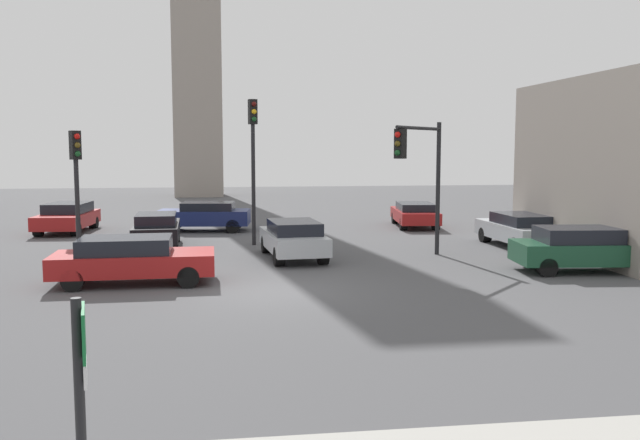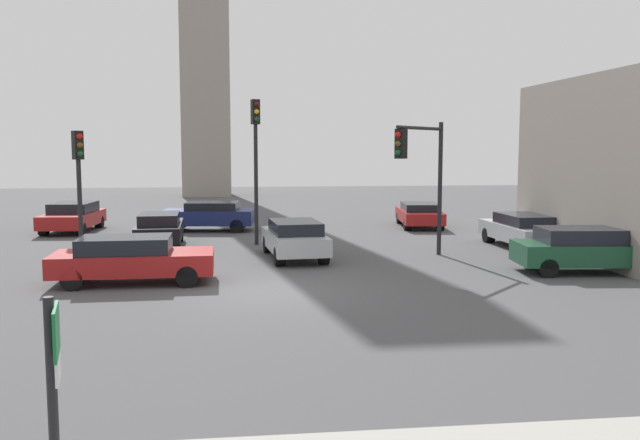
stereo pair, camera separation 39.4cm
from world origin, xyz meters
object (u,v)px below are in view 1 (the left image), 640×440
(direction_sign, at_px, (82,395))
(car_0, at_px, (582,249))
(car_5, at_px, (157,229))
(car_1, at_px, (522,229))
(car_3, at_px, (67,217))
(traffic_light_0, at_px, (76,170))
(car_2, at_px, (415,214))
(traffic_light_1, at_px, (420,162))
(car_6, at_px, (132,259))
(traffic_light_2, at_px, (253,145))
(car_7, at_px, (293,238))
(car_4, at_px, (205,215))

(direction_sign, bearing_deg, car_0, 35.67)
(direction_sign, height_order, car_5, direction_sign)
(car_1, relative_size, car_3, 1.01)
(traffic_light_0, xyz_separation_m, car_2, (14.64, 8.57, -2.56))
(car_0, distance_m, car_2, 13.02)
(traffic_light_1, xyz_separation_m, car_6, (-9.58, -3.05, -2.77))
(traffic_light_2, xyz_separation_m, car_1, (10.67, -2.09, -3.36))
(traffic_light_1, height_order, car_2, traffic_light_1)
(traffic_light_2, distance_m, car_2, 10.50)
(traffic_light_2, distance_m, car_3, 10.79)
(car_7, bearing_deg, traffic_light_0, 81.77)
(direction_sign, distance_m, car_0, 18.67)
(car_7, bearing_deg, car_4, 16.52)
(car_7, bearing_deg, car_0, -118.31)
(car_4, bearing_deg, car_2, -171.79)
(car_6, distance_m, car_7, 6.45)
(direction_sign, relative_size, traffic_light_0, 0.53)
(direction_sign, relative_size, traffic_light_1, 0.49)
(car_0, height_order, car_5, car_0)
(traffic_light_0, xyz_separation_m, traffic_light_1, (11.97, -1.25, 0.29))
(car_0, distance_m, car_5, 15.98)
(car_1, bearing_deg, car_0, 174.37)
(car_1, height_order, car_5, car_5)
(traffic_light_1, distance_m, car_3, 17.70)
(car_2, bearing_deg, traffic_light_0, 127.10)
(car_1, distance_m, car_7, 9.53)
(traffic_light_0, height_order, car_2, traffic_light_0)
(traffic_light_1, relative_size, car_6, 1.05)
(traffic_light_0, height_order, car_6, traffic_light_0)
(car_1, bearing_deg, car_2, 16.03)
(traffic_light_2, relative_size, car_0, 1.31)
(traffic_light_0, relative_size, car_7, 1.02)
(car_6, bearing_deg, traffic_light_0, 117.83)
(traffic_light_0, height_order, car_3, traffic_light_0)
(car_0, height_order, car_2, car_0)
(direction_sign, distance_m, car_5, 21.07)
(car_4, bearing_deg, car_7, 118.11)
(car_2, bearing_deg, car_1, -156.00)
(car_1, xyz_separation_m, car_2, (-2.31, 7.44, -0.06))
(traffic_light_2, bearing_deg, car_1, 65.18)
(direction_sign, height_order, car_3, direction_sign)
(direction_sign, bearing_deg, car_2, 56.53)
(direction_sign, xyz_separation_m, traffic_light_2, (2.51, 21.13, 2.48))
(car_0, xyz_separation_m, car_3, (-18.89, 13.07, -0.03))
(car_3, bearing_deg, car_0, 59.33)
(traffic_light_2, xyz_separation_m, car_3, (-8.63, 5.54, -3.37))
(car_4, height_order, car_7, car_4)
(direction_sign, height_order, car_7, direction_sign)
(car_0, xyz_separation_m, car_6, (-14.14, 0.01, -0.02))
(traffic_light_1, height_order, car_4, traffic_light_1)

